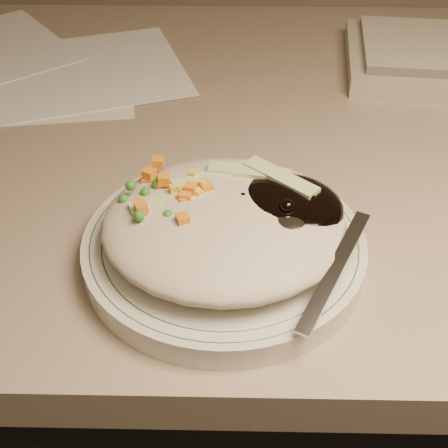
{
  "coord_description": "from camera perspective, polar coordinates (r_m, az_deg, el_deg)",
  "views": [
    {
      "loc": [
        -0.09,
        0.79,
        1.09
      ],
      "look_at": [
        -0.1,
        1.17,
        0.78
      ],
      "focal_mm": 50.0,
      "sensor_mm": 36.0,
      "label": 1
    }
  ],
  "objects": [
    {
      "name": "desk",
      "position": [
        0.82,
        7.5,
        -3.21
      ],
      "size": [
        1.4,
        0.7,
        0.74
      ],
      "color": "gray",
      "rests_on": "ground"
    },
    {
      "name": "plate",
      "position": [
        0.51,
        0.0,
        -2.24
      ],
      "size": [
        0.23,
        0.23,
        0.02
      ],
      "primitive_type": "cylinder",
      "color": "silver",
      "rests_on": "desk"
    },
    {
      "name": "plate_rim",
      "position": [
        0.5,
        0.0,
        -1.4
      ],
      "size": [
        0.22,
        0.22,
        0.0
      ],
      "color": "#144723",
      "rests_on": "plate"
    },
    {
      "name": "meal",
      "position": [
        0.49,
        0.5,
        0.44
      ],
      "size": [
        0.21,
        0.19,
        0.05
      ],
      "color": "#BBB398",
      "rests_on": "plate"
    },
    {
      "name": "papers",
      "position": [
        0.84,
        -19.52,
        12.94
      ],
      "size": [
        0.52,
        0.35,
        0.0
      ],
      "color": "white",
      "rests_on": "desk"
    }
  ]
}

